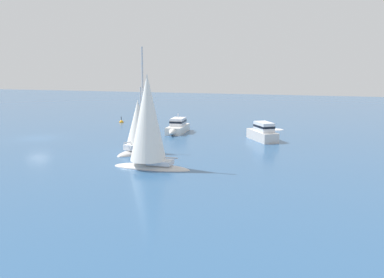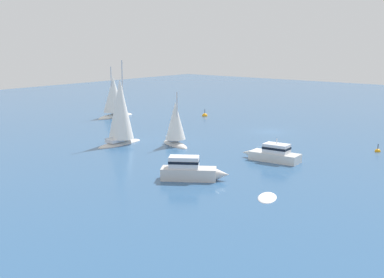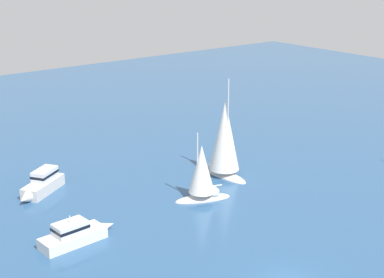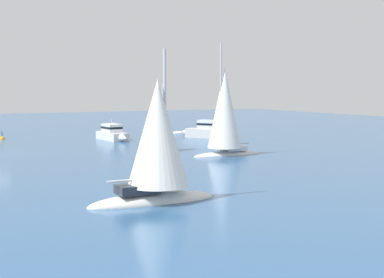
% 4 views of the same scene
% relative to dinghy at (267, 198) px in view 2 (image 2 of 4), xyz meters
% --- Properties ---
extents(ground_plane, '(160.00, 160.00, 0.00)m').
position_rel_dinghy_xyz_m(ground_plane, '(14.32, -25.05, 0.00)').
color(ground_plane, '#2D5684').
extents(dinghy, '(2.56, 3.28, 0.39)m').
position_rel_dinghy_xyz_m(dinghy, '(0.00, 0.00, 0.00)').
color(dinghy, white).
rests_on(dinghy, ground).
extents(cabin_cruiser, '(5.76, 4.47, 2.10)m').
position_rel_dinghy_xyz_m(cabin_cruiser, '(7.98, -0.28, 0.86)').
color(cabin_cruiser, silver).
rests_on(cabin_cruiser, ground).
extents(sailboat, '(5.37, 3.30, 6.73)m').
position_rel_dinghy_xyz_m(sailboat, '(18.58, -10.58, 2.21)').
color(sailboat, silver).
rests_on(sailboat, ground).
extents(powerboat, '(6.40, 2.29, 2.37)m').
position_rel_dinghy_xyz_m(powerboat, '(5.80, -11.00, 0.74)').
color(powerboat, silver).
rests_on(powerboat, ground).
extents(yacht, '(3.23, 7.15, 8.52)m').
position_rel_dinghy_xyz_m(yacht, '(40.22, -20.88, 2.88)').
color(yacht, silver).
rests_on(yacht, ground).
extents(sloop, '(2.99, 6.59, 10.15)m').
position_rel_dinghy_xyz_m(sloop, '(24.12, -7.17, 3.64)').
color(sloop, silver).
rests_on(sloop, ground).
extents(channel_buoy, '(0.90, 0.90, 1.59)m').
position_rel_dinghy_xyz_m(channel_buoy, '(29.66, -30.68, 0.00)').
color(channel_buoy, orange).
rests_on(channel_buoy, ground).
extents(mooring_buoy, '(0.65, 0.65, 1.20)m').
position_rel_dinghy_xyz_m(mooring_buoy, '(-1.02, -21.96, 0.01)').
color(mooring_buoy, orange).
rests_on(mooring_buoy, ground).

